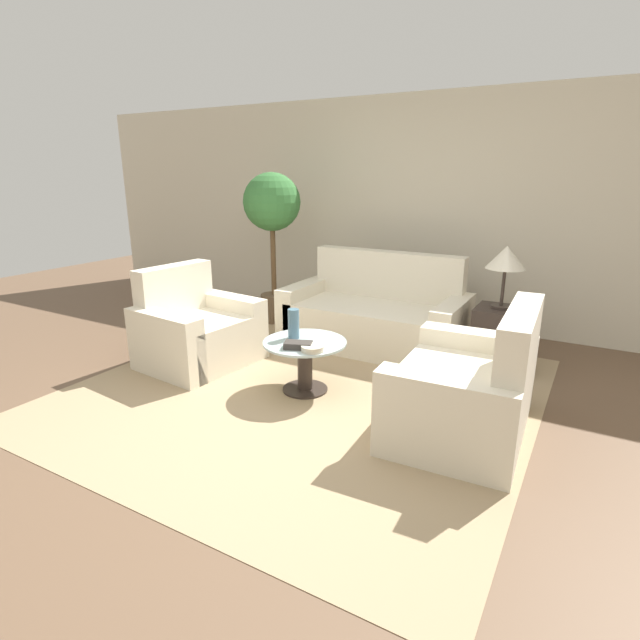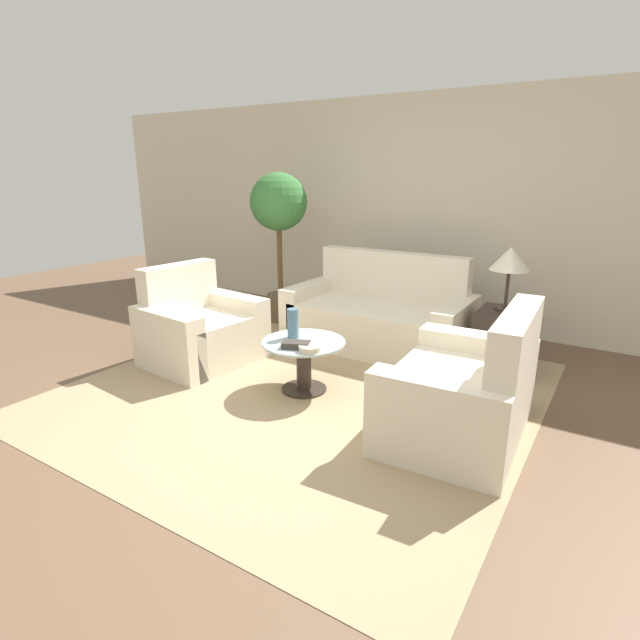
{
  "view_description": "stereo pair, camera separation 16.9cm",
  "coord_description": "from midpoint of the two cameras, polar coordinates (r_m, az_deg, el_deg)",
  "views": [
    {
      "loc": [
        1.92,
        -2.67,
        1.76
      ],
      "look_at": [
        -0.09,
        0.84,
        0.55
      ],
      "focal_mm": 28.0,
      "sensor_mm": 36.0,
      "label": 1
    },
    {
      "loc": [
        2.07,
        -2.58,
        1.76
      ],
      "look_at": [
        -0.09,
        0.84,
        0.55
      ],
      "focal_mm": 28.0,
      "sensor_mm": 36.0,
      "label": 2
    }
  ],
  "objects": [
    {
      "name": "book_stack",
      "position": [
        3.89,
        -3.75,
        -2.89
      ],
      "size": [
        0.24,
        0.19,
        0.05
      ],
      "rotation": [
        0.0,
        0.0,
        0.38
      ],
      "color": "#38332D",
      "rests_on": "coffee_table"
    },
    {
      "name": "wall_back",
      "position": [
        6.03,
        10.65,
        12.02
      ],
      "size": [
        10.0,
        0.06,
        2.6
      ],
      "color": "beige",
      "rests_on": "ground_plane"
    },
    {
      "name": "potted_plant",
      "position": [
        5.9,
        -6.33,
        11.87
      ],
      "size": [
        0.66,
        0.66,
        1.75
      ],
      "color": "brown",
      "rests_on": "ground_plane"
    },
    {
      "name": "side_table",
      "position": [
        4.82,
        18.68,
        -2.03
      ],
      "size": [
        0.42,
        0.42,
        0.58
      ],
      "color": "#332823",
      "rests_on": "ground_plane"
    },
    {
      "name": "coffee_table",
      "position": [
        4.11,
        -2.92,
        -4.48
      ],
      "size": [
        0.68,
        0.68,
        0.43
      ],
      "color": "#332823",
      "rests_on": "ground_plane"
    },
    {
      "name": "table_lamp",
      "position": [
        4.65,
        19.52,
        6.55
      ],
      "size": [
        0.34,
        0.34,
        0.56
      ],
      "color": "#332823",
      "rests_on": "side_table"
    },
    {
      "name": "bowl",
      "position": [
        3.82,
        -2.13,
        -3.28
      ],
      "size": [
        0.18,
        0.18,
        0.05
      ],
      "color": "beige",
      "rests_on": "coffee_table"
    },
    {
      "name": "rug",
      "position": [
        4.22,
        -2.87,
        -7.99
      ],
      "size": [
        3.57,
        3.56,
        0.01
      ],
      "color": "tan",
      "rests_on": "ground_plane"
    },
    {
      "name": "loveseat",
      "position": [
        3.58,
        15.69,
        -8.11
      ],
      "size": [
        0.91,
        1.25,
        0.93
      ],
      "rotation": [
        0.0,
        0.0,
        -1.52
      ],
      "color": "beige",
      "rests_on": "ground_plane"
    },
    {
      "name": "vase",
      "position": [
        4.1,
        -4.21,
        -0.44
      ],
      "size": [
        0.09,
        0.09,
        0.25
      ],
      "color": "slate",
      "rests_on": "coffee_table"
    },
    {
      "name": "armchair",
      "position": [
        4.88,
        -15.03,
        -1.38
      ],
      "size": [
        0.92,
        1.07,
        0.91
      ],
      "rotation": [
        0.0,
        0.0,
        1.47
      ],
      "color": "beige",
      "rests_on": "ground_plane"
    },
    {
      "name": "ground_plane",
      "position": [
        3.74,
        -6.65,
        -11.55
      ],
      "size": [
        14.0,
        14.0,
        0.0
      ],
      "primitive_type": "plane",
      "color": "brown"
    },
    {
      "name": "sofa_main",
      "position": [
        5.23,
        5.55,
        0.34
      ],
      "size": [
        1.84,
        0.9,
        0.95
      ],
      "color": "beige",
      "rests_on": "ground_plane"
    }
  ]
}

